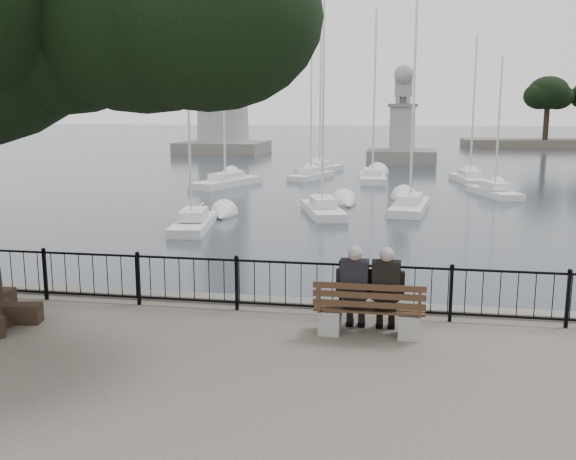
% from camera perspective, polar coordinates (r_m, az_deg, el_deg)
% --- Properties ---
extents(harbor, '(260.00, 260.00, 1.20)m').
position_cam_1_polar(harbor, '(12.94, 0.39, -8.77)').
color(harbor, '#635F59').
rests_on(harbor, ground).
extents(railing, '(22.06, 0.06, 1.00)m').
position_cam_1_polar(railing, '(12.15, 0.00, -4.83)').
color(railing, black).
rests_on(railing, ground).
extents(bench, '(1.87, 0.57, 0.99)m').
position_cam_1_polar(bench, '(11.09, 7.21, -7.61)').
color(bench, gray).
rests_on(bench, ground).
extents(person_left, '(0.46, 0.77, 1.56)m').
position_cam_1_polar(person_left, '(11.09, 5.96, -5.54)').
color(person_left, black).
rests_on(person_left, ground).
extents(person_right, '(0.46, 0.77, 1.56)m').
position_cam_1_polar(person_right, '(11.07, 8.69, -5.64)').
color(person_right, black).
rests_on(person_right, ground).
extents(lighthouse, '(9.31, 9.31, 28.72)m').
position_cam_1_polar(lighthouse, '(74.17, -5.93, 16.12)').
color(lighthouse, '#635F59').
rests_on(lighthouse, ground).
extents(lion_monument, '(5.98, 5.98, 8.82)m').
position_cam_1_polar(lion_monument, '(59.03, 10.08, 7.91)').
color(lion_monument, '#635F59').
rests_on(lion_monument, ground).
extents(sailboat_a, '(2.01, 4.87, 9.70)m').
position_cam_1_polar(sailboat_a, '(26.68, -8.39, 0.79)').
color(sailboat_a, silver).
rests_on(sailboat_a, ground).
extents(sailboat_b, '(2.80, 5.25, 11.10)m').
position_cam_1_polar(sailboat_b, '(30.05, 3.11, 2.04)').
color(sailboat_b, silver).
rests_on(sailboat_b, ground).
extents(sailboat_c, '(2.07, 5.44, 10.03)m').
position_cam_1_polar(sailboat_c, '(31.56, 10.77, 2.22)').
color(sailboat_c, silver).
rests_on(sailboat_c, ground).
extents(sailboat_d, '(2.71, 5.04, 7.86)m').
position_cam_1_polar(sailboat_d, '(38.39, 17.84, 3.30)').
color(sailboat_d, silver).
rests_on(sailboat_d, ground).
extents(sailboat_e, '(3.57, 6.31, 13.11)m').
position_cam_1_polar(sailboat_e, '(41.58, -5.47, 4.41)').
color(sailboat_e, silver).
rests_on(sailboat_e, ground).
extents(sailboat_f, '(2.05, 6.16, 11.52)m').
position_cam_1_polar(sailboat_f, '(44.79, 7.53, 4.76)').
color(sailboat_f, silver).
rests_on(sailboat_f, ground).
extents(sailboat_g, '(2.40, 5.60, 9.85)m').
position_cam_1_polar(sailboat_g, '(45.20, 15.82, 4.47)').
color(sailboat_g, silver).
rests_on(sailboat_g, ground).
extents(sailboat_h, '(3.26, 6.15, 12.96)m').
position_cam_1_polar(sailboat_h, '(50.86, 2.87, 5.57)').
color(sailboat_h, silver).
rests_on(sailboat_h, ground).
extents(sailboat_i, '(2.83, 5.24, 10.02)m').
position_cam_1_polar(sailboat_i, '(45.89, 2.08, 4.96)').
color(sailboat_i, silver).
rests_on(sailboat_i, ground).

